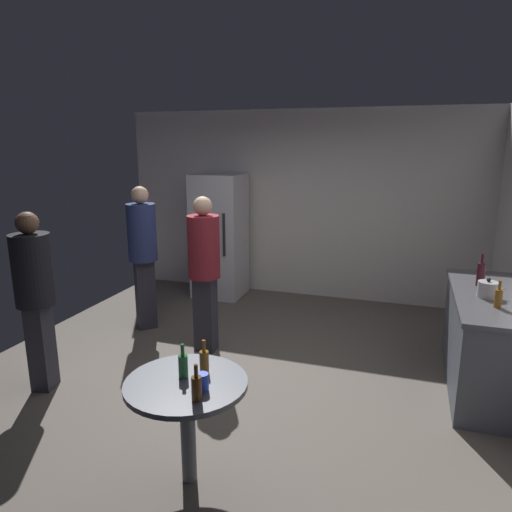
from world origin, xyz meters
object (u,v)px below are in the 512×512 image
(foreground_table, at_px, (187,396))
(person_in_maroon_shirt, at_px, (204,263))
(plastic_cup_blue, at_px, (202,382))
(person_in_black_shirt, at_px, (35,289))
(kettle, at_px, (488,289))
(person_in_navy_shirt, at_px, (143,247))
(refrigerator, at_px, (220,236))
(wine_bottle_on_counter, at_px, (481,274))
(beer_bottle_amber, at_px, (204,361))
(beer_bottle_on_counter, at_px, (498,298))
(beer_bottle_brown, at_px, (197,387))
(beer_bottle_green, at_px, (183,365))

(foreground_table, distance_m, person_in_maroon_shirt, 2.08)
(plastic_cup_blue, height_order, person_in_maroon_shirt, person_in_maroon_shirt)
(plastic_cup_blue, relative_size, person_in_black_shirt, 0.07)
(kettle, xyz_separation_m, foreground_table, (-2.00, -1.92, -0.34))
(kettle, distance_m, person_in_navy_shirt, 3.72)
(refrigerator, height_order, wine_bottle_on_counter, refrigerator)
(beer_bottle_amber, bearing_deg, refrigerator, 111.13)
(wine_bottle_on_counter, relative_size, person_in_navy_shirt, 0.18)
(person_in_black_shirt, bearing_deg, kettle, 4.41)
(wine_bottle_on_counter, bearing_deg, kettle, -86.82)
(person_in_maroon_shirt, bearing_deg, refrigerator, -161.01)
(refrigerator, bearing_deg, plastic_cup_blue, -68.86)
(beer_bottle_amber, bearing_deg, beer_bottle_on_counter, 37.42)
(plastic_cup_blue, bearing_deg, foreground_table, 155.10)
(kettle, distance_m, person_in_maroon_shirt, 2.73)
(foreground_table, relative_size, beer_bottle_brown, 3.48)
(wine_bottle_on_counter, distance_m, person_in_black_shirt, 4.12)
(beer_bottle_green, height_order, person_in_navy_shirt, person_in_navy_shirt)
(plastic_cup_blue, relative_size, person_in_maroon_shirt, 0.06)
(beer_bottle_green, xyz_separation_m, person_in_maroon_shirt, (-0.69, 1.86, 0.18))
(wine_bottle_on_counter, distance_m, beer_bottle_brown, 3.06)
(person_in_maroon_shirt, bearing_deg, plastic_cup_blue, 25.11)
(foreground_table, bearing_deg, beer_bottle_on_counter, 39.11)
(refrigerator, distance_m, beer_bottle_amber, 3.88)
(kettle, bearing_deg, plastic_cup_blue, -132.93)
(beer_bottle_amber, xyz_separation_m, person_in_black_shirt, (-1.89, 0.55, 0.15))
(beer_bottle_on_counter, distance_m, beer_bottle_brown, 2.63)
(kettle, height_order, beer_bottle_green, kettle)
(kettle, height_order, person_in_maroon_shirt, person_in_maroon_shirt)
(wine_bottle_on_counter, xyz_separation_m, person_in_maroon_shirt, (-2.71, -0.36, -0.02))
(beer_bottle_on_counter, xyz_separation_m, plastic_cup_blue, (-1.89, -1.73, -0.19))
(person_in_maroon_shirt, bearing_deg, kettle, 91.32)
(beer_bottle_green, height_order, person_in_maroon_shirt, person_in_maroon_shirt)
(person_in_maroon_shirt, bearing_deg, beer_bottle_brown, 24.32)
(wine_bottle_on_counter, bearing_deg, person_in_maroon_shirt, -172.40)
(kettle, xyz_separation_m, person_in_navy_shirt, (-3.70, 0.36, 0.05))
(person_in_navy_shirt, relative_size, person_in_black_shirt, 1.05)
(beer_bottle_on_counter, relative_size, beer_bottle_amber, 1.00)
(refrigerator, distance_m, foreground_table, 4.00)
(beer_bottle_green, bearing_deg, person_in_black_shirt, 160.12)
(wine_bottle_on_counter, relative_size, beer_bottle_green, 1.35)
(foreground_table, relative_size, person_in_maroon_shirt, 0.47)
(person_in_black_shirt, bearing_deg, person_in_maroon_shirt, 34.66)
(foreground_table, relative_size, person_in_black_shirt, 0.48)
(refrigerator, relative_size, kettle, 7.38)
(person_in_maroon_shirt, bearing_deg, person_in_black_shirt, -40.87)
(beer_bottle_green, height_order, person_in_black_shirt, person_in_black_shirt)
(wine_bottle_on_counter, xyz_separation_m, person_in_navy_shirt, (-3.68, 0.01, 0.00))
(person_in_navy_shirt, bearing_deg, beer_bottle_on_counter, 35.27)
(wine_bottle_on_counter, height_order, person_in_black_shirt, person_in_black_shirt)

